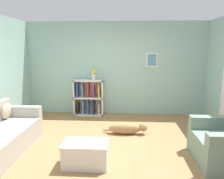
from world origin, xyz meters
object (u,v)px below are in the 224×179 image
Objects in this scene: coffee_table at (86,153)px; dog at (127,128)px; bookshelf at (89,98)px; vase at (94,74)px.

dog is (0.68, 1.37, -0.08)m from coffee_table.
vase is at bearing -7.65° from bookshelf.
bookshelf reaches higher than coffee_table.
vase reaches higher than dog.
vase is (-0.93, 1.36, 1.04)m from dog.
dog is 3.51× the size of vase.
bookshelf is 0.69m from vase.
coffee_table is at bearing -81.80° from bookshelf.
coffee_table is 1.53m from dog.
dog is 1.95m from vase.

